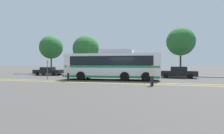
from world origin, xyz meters
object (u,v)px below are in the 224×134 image
(tree_2, at_px, (86,49))
(pedestrian_0, at_px, (152,74))
(pedestrian_1, at_px, (68,71))
(parked_car_0, at_px, (48,71))
(parked_car_1, at_px, (87,71))
(transit_bus, at_px, (112,65))
(tree_0, at_px, (51,47))
(tree_1, at_px, (181,42))
(parked_car_2, at_px, (134,72))
(parked_car_3, at_px, (178,72))
(bus_stop_sign, at_px, (47,67))

(tree_2, bearing_deg, pedestrian_0, -48.38)
(pedestrian_1, bearing_deg, parked_car_0, 173.49)
(parked_car_1, bearing_deg, pedestrian_1, 6.64)
(transit_bus, distance_m, tree_0, 19.09)
(transit_bus, distance_m, tree_1, 13.58)
(parked_car_0, bearing_deg, parked_car_2, 85.24)
(pedestrian_0, bearing_deg, tree_1, -146.92)
(transit_bus, height_order, parked_car_2, transit_bus)
(parked_car_2, height_order, pedestrian_0, pedestrian_0)
(tree_0, height_order, tree_2, tree_0)
(tree_1, bearing_deg, pedestrian_1, -136.05)
(tree_0, bearing_deg, pedestrian_0, -38.34)
(parked_car_3, height_order, tree_2, tree_2)
(pedestrian_1, relative_size, tree_0, 0.25)
(tree_0, relative_size, tree_2, 1.12)
(transit_bus, bearing_deg, pedestrian_1, 118.55)
(parked_car_1, distance_m, tree_2, 4.87)
(pedestrian_0, bearing_deg, parked_car_2, -114.99)
(transit_bus, distance_m, pedestrian_0, 6.43)
(parked_car_2, xyz_separation_m, parked_car_3, (5.69, -0.26, -0.01))
(bus_stop_sign, distance_m, tree_1, 20.07)
(pedestrian_0, bearing_deg, parked_car_3, -149.86)
(parked_car_2, bearing_deg, parked_car_0, 86.34)
(bus_stop_sign, bearing_deg, tree_0, 28.09)
(tree_1, height_order, tree_2, tree_1)
(pedestrian_1, relative_size, tree_1, 0.25)
(parked_car_3, xyz_separation_m, bus_stop_sign, (-14.85, -6.31, 0.69))
(transit_bus, relative_size, tree_1, 1.47)
(parked_car_1, bearing_deg, parked_car_2, 87.12)
(pedestrian_1, bearing_deg, parked_car_2, 88.82)
(transit_bus, height_order, tree_0, tree_0)
(parked_car_0, height_order, tree_1, tree_1)
(pedestrian_0, xyz_separation_m, tree_0, (-19.71, 15.59, 4.09))
(transit_bus, xyz_separation_m, pedestrian_1, (-4.18, -2.61, -0.66))
(tree_1, bearing_deg, bus_stop_sign, -143.80)
(parked_car_1, relative_size, tree_1, 0.61)
(pedestrian_0, height_order, tree_1, tree_1)
(parked_car_3, distance_m, tree_0, 24.15)
(parked_car_2, bearing_deg, pedestrian_0, -167.03)
(parked_car_3, bearing_deg, tree_2, 79.44)
(pedestrian_0, bearing_deg, parked_car_0, -70.86)
(pedestrian_1, xyz_separation_m, tree_1, (12.87, 12.40, 4.25))
(parked_car_2, bearing_deg, parked_car_1, 85.14)
(parked_car_0, xyz_separation_m, pedestrian_0, (16.22, -9.40, 0.30))
(parked_car_2, relative_size, tree_0, 0.67)
(parked_car_0, distance_m, tree_1, 21.43)
(parked_car_1, bearing_deg, pedestrian_0, 45.00)
(transit_bus, distance_m, parked_car_0, 12.71)
(transit_bus, bearing_deg, tree_1, -45.04)
(parked_car_0, xyz_separation_m, tree_0, (-3.49, 6.19, 4.39))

